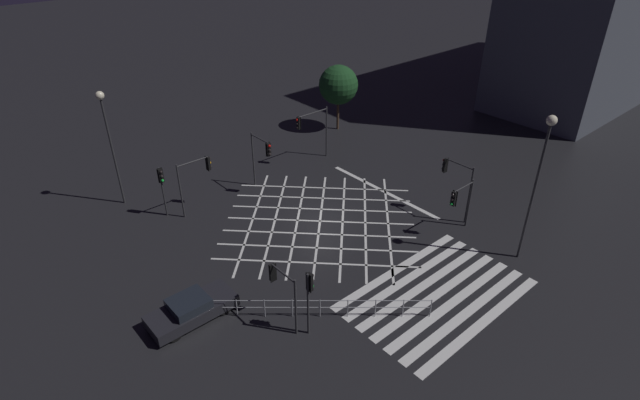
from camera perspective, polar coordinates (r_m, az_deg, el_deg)
name	(u,v)px	position (r m, az deg, el deg)	size (l,w,h in m)	color
ground_plane	(320,221)	(31.67, 0.00, -2.42)	(200.00, 200.00, 0.00)	black
road_markings	(383,257)	(28.86, 7.27, -6.44)	(14.57, 19.41, 0.01)	silver
traffic_light_sw_main	(309,291)	(22.54, -1.21, -10.34)	(0.39, 0.36, 3.51)	#2D2D30
traffic_light_se_main	(460,199)	(30.48, 15.70, 0.11)	(2.09, 0.36, 3.26)	#2D2D30
traffic_light_nw_main	(197,173)	(32.36, -13.92, 3.01)	(2.38, 0.36, 3.75)	#2D2D30
traffic_light_nw_cross	(162,182)	(32.47, -17.62, 1.94)	(0.36, 0.39, 3.44)	#2D2D30
traffic_light_median_north	(262,152)	(33.88, -6.68, 5.44)	(0.36, 2.20, 4.05)	#2D2D30
traffic_light_sw_cross	(281,284)	(23.26, -4.48, -9.52)	(0.36, 1.96, 3.21)	#2D2D30
traffic_light_ne_main	(311,125)	(37.84, -1.01, 8.57)	(3.02, 0.36, 4.10)	#2D2D30
traffic_light_se_cross	(455,176)	(31.99, 15.22, 2.66)	(0.36, 2.27, 3.88)	#2D2D30
street_lamp_east	(107,125)	(33.77, -23.19, 7.87)	(0.53, 0.53, 7.74)	#2D2D30
street_lamp_west	(542,161)	(27.80, 24.00, 4.14)	(0.53, 0.53, 8.54)	#2D2D30
street_tree_near	(338,85)	(43.73, 2.12, 13.01)	(3.36, 3.36, 5.71)	#473323
waiting_car	(192,309)	(25.27, -14.47, -11.98)	(4.31, 1.77, 1.23)	black
pedestrian_railing	(320,306)	(24.53, 0.00, -12.02)	(8.12, 7.10, 1.05)	#9EA0A5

